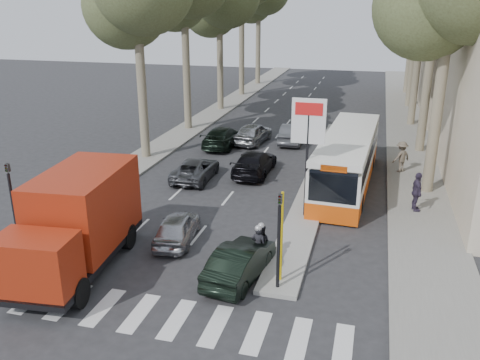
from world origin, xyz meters
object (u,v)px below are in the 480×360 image
at_px(city_bus, 347,159).
at_px(dark_hatchback, 240,262).
at_px(silver_hatchback, 177,228).
at_px(motorcycle, 260,245).
at_px(red_truck, 77,221).

bearing_deg(city_bus, dark_hatchback, -102.36).
height_order(silver_hatchback, dark_hatchback, dark_hatchback).
distance_m(city_bus, motorcycle, 10.00).
xyz_separation_m(silver_hatchback, red_truck, (-2.66, -3.02, 1.31)).
height_order(city_bus, motorcycle, city_bus).
bearing_deg(silver_hatchback, red_truck, 41.04).
relative_size(dark_hatchback, red_truck, 0.57).
distance_m(dark_hatchback, city_bus, 11.42).
xyz_separation_m(silver_hatchback, city_bus, (6.36, 8.73, 0.93)).
bearing_deg(silver_hatchback, city_bus, -133.62).
bearing_deg(city_bus, red_truck, -124.42).
distance_m(silver_hatchback, red_truck, 4.23).
height_order(dark_hatchback, red_truck, red_truck).
bearing_deg(red_truck, dark_hatchback, 2.09).
bearing_deg(silver_hatchback, motorcycle, 159.12).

